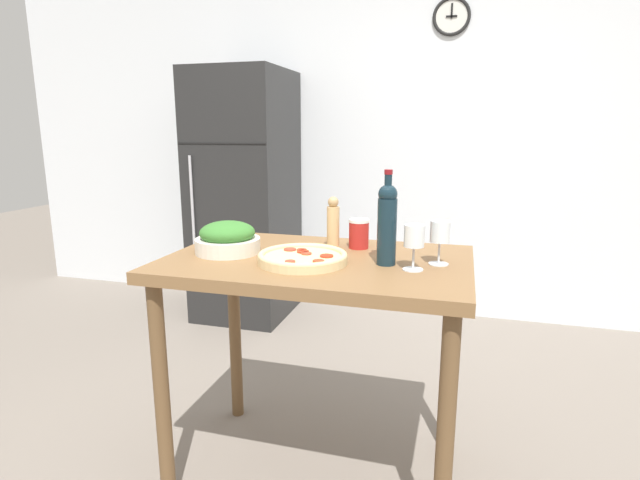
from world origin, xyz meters
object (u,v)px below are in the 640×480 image
object	(u,v)px
salad_bowl	(228,239)
wine_glass_far	(440,234)
refrigerator	(245,196)
wine_glass_near	(414,239)
homemade_pizza	(303,257)
salt_canister	(359,234)
wine_bottle	(387,222)
pepper_mill	(333,224)

from	to	relation	value
salad_bowl	wine_glass_far	bearing A→B (deg)	3.21
refrigerator	wine_glass_near	distance (m)	2.21
homemade_pizza	salt_canister	xyz separation A→B (m)	(0.15, 0.28, 0.04)
wine_bottle	homemade_pizza	xyz separation A→B (m)	(-0.29, -0.06, -0.13)
wine_bottle	wine_glass_near	world-z (taller)	wine_bottle
wine_bottle	wine_glass_near	distance (m)	0.12
homemade_pizza	salad_bowl	bearing A→B (deg)	168.61
wine_glass_near	wine_glass_far	world-z (taller)	same
pepper_mill	homemade_pizza	size ratio (longest dim) A/B	0.65
pepper_mill	wine_glass_near	bearing A→B (deg)	-34.43
salad_bowl	wine_glass_near	bearing A→B (deg)	-4.21
wine_bottle	salad_bowl	world-z (taller)	wine_bottle
pepper_mill	wine_glass_far	bearing A→B (deg)	-17.97
refrigerator	pepper_mill	bearing A→B (deg)	-54.49
wine_bottle	homemade_pizza	bearing A→B (deg)	-168.15
refrigerator	salad_bowl	distance (m)	1.79
wine_bottle	homemade_pizza	world-z (taller)	wine_bottle
wine_glass_far	salad_bowl	world-z (taller)	wine_glass_far
wine_glass_far	homemade_pizza	size ratio (longest dim) A/B	0.49
pepper_mill	homemade_pizza	world-z (taller)	pepper_mill
salad_bowl	salt_canister	bearing A→B (deg)	24.28
pepper_mill	salad_bowl	bearing A→B (deg)	-154.15
wine_bottle	homemade_pizza	size ratio (longest dim) A/B	1.04
wine_glass_far	homemade_pizza	world-z (taller)	wine_glass_far
refrigerator	wine_bottle	world-z (taller)	refrigerator
pepper_mill	salt_canister	xyz separation A→B (m)	(0.10, 0.03, -0.04)
refrigerator	salt_canister	bearing A→B (deg)	-51.43
salt_canister	wine_glass_near	bearing A→B (deg)	-47.60
salad_bowl	homemade_pizza	distance (m)	0.33
pepper_mill	salt_canister	size ratio (longest dim) A/B	1.77
wine_glass_far	pepper_mill	world-z (taller)	pepper_mill
wine_glass_far	salt_canister	xyz separation A→B (m)	(-0.32, 0.17, -0.05)
salad_bowl	salt_canister	distance (m)	0.52
wine_glass_near	homemade_pizza	world-z (taller)	wine_glass_near
wine_bottle	salt_canister	world-z (taller)	wine_bottle
wine_glass_far	salad_bowl	bearing A→B (deg)	-176.79
refrigerator	salad_bowl	xyz separation A→B (m)	(0.68, -1.66, 0.07)
pepper_mill	homemade_pizza	bearing A→B (deg)	-101.02
salad_bowl	salt_canister	xyz separation A→B (m)	(0.47, 0.21, 0.00)
refrigerator	wine_bottle	xyz separation A→B (m)	(1.30, -1.66, 0.17)
wine_glass_far	salad_bowl	distance (m)	0.80
wine_glass_far	salad_bowl	xyz separation A→B (m)	(-0.80, -0.04, -0.05)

